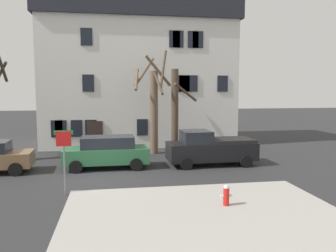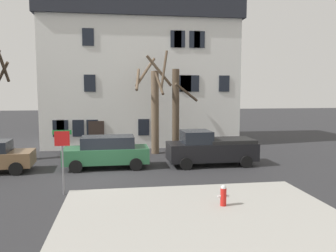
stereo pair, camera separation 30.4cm
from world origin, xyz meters
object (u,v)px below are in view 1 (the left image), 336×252
at_px(pickup_truck_black, 210,148).
at_px(fire_hydrant, 226,195).
at_px(bicycle_leaning, 5,154).
at_px(building_main, 138,70).
at_px(tree_bare_mid, 153,107).
at_px(street_sign_pole, 64,150).
at_px(car_green_wagon, 107,152).
at_px(tree_bare_far, 174,108).

height_order(pickup_truck_black, fire_hydrant, pickup_truck_black).
bearing_deg(bicycle_leaning, fire_hydrant, -45.10).
relative_size(building_main, tree_bare_mid, 2.33).
bearing_deg(pickup_truck_black, fire_hydrant, -101.94).
distance_m(street_sign_pole, bicycle_leaning, 9.44).
relative_size(building_main, car_green_wagon, 3.29).
bearing_deg(car_green_wagon, tree_bare_far, 33.88).
bearing_deg(building_main, tree_bare_mid, -84.18).
height_order(building_main, tree_bare_far, building_main).
height_order(tree_bare_mid, street_sign_pole, tree_bare_mid).
xyz_separation_m(pickup_truck_black, fire_hydrant, (-1.52, -7.17, -0.45)).
xyz_separation_m(tree_bare_mid, bicycle_leaning, (-9.31, -0.53, -2.79)).
xyz_separation_m(tree_bare_far, car_green_wagon, (-4.29, -2.88, -2.21)).
height_order(fire_hydrant, street_sign_pole, street_sign_pole).
distance_m(car_green_wagon, bicycle_leaning, 7.15).
distance_m(building_main, fire_hydrant, 17.54).
relative_size(fire_hydrant, bicycle_leaning, 0.45).
relative_size(tree_bare_mid, street_sign_pole, 2.45).
bearing_deg(bicycle_leaning, tree_bare_far, -2.81).
distance_m(tree_bare_mid, tree_bare_far, 1.63).
bearing_deg(building_main, car_green_wagon, -105.06).
bearing_deg(tree_bare_far, building_main, 105.58).
xyz_separation_m(tree_bare_far, fire_hydrant, (0.08, -10.16, -2.61)).
xyz_separation_m(pickup_truck_black, bicycle_leaning, (-12.15, 3.51, -0.60)).
height_order(tree_bare_mid, bicycle_leaning, tree_bare_mid).
bearing_deg(building_main, pickup_truck_black, -70.21).
bearing_deg(street_sign_pole, pickup_truck_black, 31.30).
xyz_separation_m(building_main, street_sign_pole, (-4.13, -13.97, -4.06)).
relative_size(tree_bare_mid, pickup_truck_black, 1.30).
xyz_separation_m(building_main, fire_hydrant, (1.87, -16.57, -5.43)).
height_order(tree_bare_far, bicycle_leaning, tree_bare_far).
height_order(pickup_truck_black, street_sign_pole, street_sign_pole).
relative_size(car_green_wagon, fire_hydrant, 6.02).
distance_m(building_main, car_green_wagon, 10.86).
bearing_deg(fire_hydrant, street_sign_pole, 156.58).
xyz_separation_m(car_green_wagon, fire_hydrant, (4.37, -7.27, -0.40)).
bearing_deg(car_green_wagon, fire_hydrant, -59.00).
relative_size(building_main, fire_hydrant, 19.84).
height_order(car_green_wagon, bicycle_leaning, car_green_wagon).
distance_m(car_green_wagon, street_sign_pole, 5.04).
distance_m(building_main, pickup_truck_black, 11.17).
xyz_separation_m(fire_hydrant, bicycle_leaning, (-10.64, 10.67, -0.15)).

